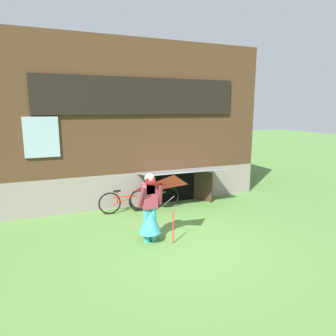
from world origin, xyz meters
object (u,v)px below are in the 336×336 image
(bicycle_red, at_px, (125,201))
(kite, at_px, (174,194))
(person, at_px, (150,214))
(bicycle_green, at_px, (155,198))

(bicycle_red, bearing_deg, kite, -77.40)
(kite, bearing_deg, person, 120.13)
(bicycle_green, relative_size, bicycle_red, 1.00)
(kite, distance_m, bicycle_green, 2.99)
(person, xyz_separation_m, kite, (0.34, -0.59, 0.57))
(person, relative_size, kite, 1.07)
(person, height_order, kite, person)
(bicycle_green, bearing_deg, bicycle_red, -169.69)
(kite, xyz_separation_m, bicycle_red, (-0.40, 2.75, -0.91))
(kite, distance_m, bicycle_red, 2.92)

